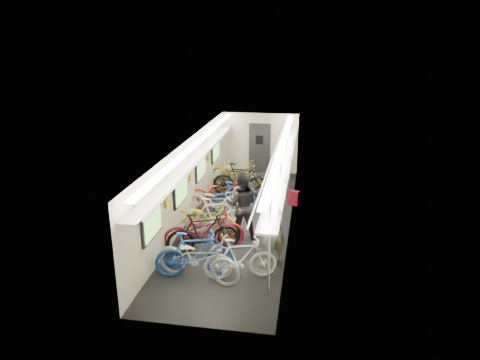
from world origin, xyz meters
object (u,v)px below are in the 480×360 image
(passenger_near, at_px, (273,231))
(backpack, at_px, (294,198))
(bicycle_0, at_px, (198,258))
(bicycle_1, at_px, (195,254))
(passenger_mid, at_px, (242,205))

(passenger_near, relative_size, backpack, 4.32)
(backpack, bearing_deg, bicycle_0, -112.11)
(bicycle_1, relative_size, passenger_mid, 0.98)
(passenger_mid, distance_m, backpack, 1.43)
(bicycle_1, relative_size, backpack, 4.79)
(bicycle_0, bearing_deg, bicycle_1, 51.57)
(passenger_near, bearing_deg, backpack, -143.18)
(bicycle_0, height_order, passenger_mid, passenger_mid)
(bicycle_1, distance_m, passenger_mid, 2.34)
(passenger_near, distance_m, passenger_mid, 1.58)
(bicycle_0, distance_m, passenger_near, 1.92)
(bicycle_1, distance_m, passenger_near, 1.93)
(bicycle_0, xyz_separation_m, backpack, (1.98, 2.14, 0.75))
(bicycle_1, bearing_deg, bicycle_0, -157.19)
(passenger_near, bearing_deg, bicycle_0, 2.91)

